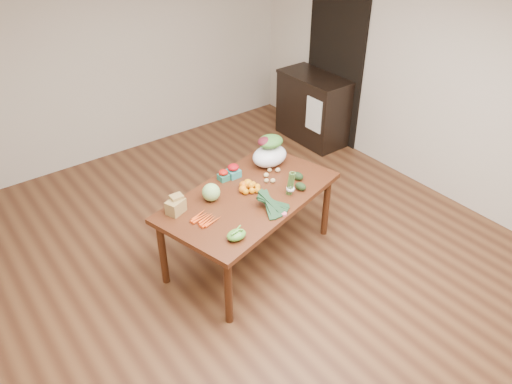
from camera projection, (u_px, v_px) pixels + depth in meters
floor at (261, 264)px, 4.97m from camera, size 6.00×6.00×0.00m
room_walls at (262, 144)px, 4.22m from camera, size 5.02×6.02×2.70m
dining_table at (249, 226)px, 4.87m from camera, size 1.91×1.36×0.75m
doorway_dark at (335, 66)px, 6.69m from camera, size 0.02×1.00×2.10m
cabinet at (313, 108)px, 6.95m from camera, size 0.52×1.02×0.94m
dish_towel at (314, 115)px, 6.58m from camera, size 0.02×0.28×0.45m
paper_bag at (176, 205)px, 4.38m from camera, size 0.26×0.23×0.15m
cabbage at (211, 192)px, 4.54m from camera, size 0.17×0.17×0.17m
strawberry_basket_a at (223, 176)px, 4.85m from camera, size 0.12×0.12×0.09m
strawberry_basket_b at (233, 172)px, 4.90m from camera, size 0.14×0.14×0.11m
orange_a at (243, 189)px, 4.67m from camera, size 0.07×0.07×0.07m
orange_b at (243, 185)px, 4.73m from camera, size 0.08×0.08×0.08m
orange_c at (248, 184)px, 4.73m from camera, size 0.09×0.09×0.09m
mandarin_cluster at (251, 187)px, 4.69m from camera, size 0.22×0.22×0.10m
carrots at (205, 218)px, 4.33m from camera, size 0.27×0.26×0.03m
snap_pea_bag at (236, 235)px, 4.10m from camera, size 0.17×0.13×0.08m
kale_bunch at (275, 204)px, 4.40m from camera, size 0.41×0.47×0.16m
asparagus_bundle at (291, 183)px, 4.59m from camera, size 0.11×0.13×0.26m
potato_a at (266, 181)px, 4.83m from camera, size 0.05×0.04×0.04m
potato_b at (273, 181)px, 4.82m from camera, size 0.05×0.05×0.04m
potato_c at (270, 170)px, 4.99m from camera, size 0.05×0.04×0.04m
potato_d at (266, 175)px, 4.91m from camera, size 0.05×0.05×0.05m
potato_e at (278, 170)px, 4.98m from camera, size 0.05×0.05×0.05m
avocado_a at (301, 186)px, 4.71m from camera, size 0.11×0.13×0.08m
avocado_b at (298, 176)px, 4.86m from camera, size 0.11×0.14×0.08m
salad_bag at (270, 152)px, 5.03m from camera, size 0.44×0.37×0.29m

